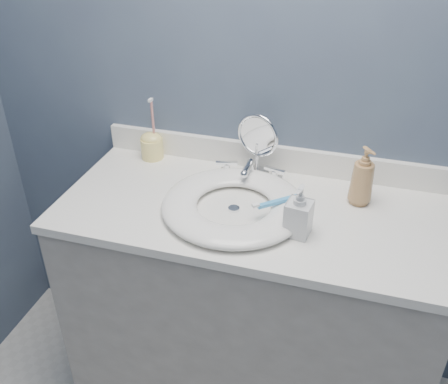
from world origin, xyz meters
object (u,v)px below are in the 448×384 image
at_px(soap_bottle_amber, 363,176).
at_px(soap_bottle_clear, 299,211).
at_px(makeup_mirror, 257,142).
at_px(toothbrush_holder, 152,145).

bearing_deg(soap_bottle_amber, soap_bottle_clear, -164.73).
height_order(makeup_mirror, soap_bottle_amber, makeup_mirror).
distance_m(soap_bottle_amber, soap_bottle_clear, 0.27).
distance_m(makeup_mirror, soap_bottle_clear, 0.36).
distance_m(soap_bottle_amber, toothbrush_holder, 0.76).
xyz_separation_m(soap_bottle_amber, toothbrush_holder, (-0.75, 0.09, -0.04)).
xyz_separation_m(soap_bottle_amber, soap_bottle_clear, (-0.16, -0.22, -0.02)).
relative_size(soap_bottle_amber, toothbrush_holder, 0.83).
bearing_deg(toothbrush_holder, makeup_mirror, -1.61).
relative_size(makeup_mirror, soap_bottle_clear, 1.43).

